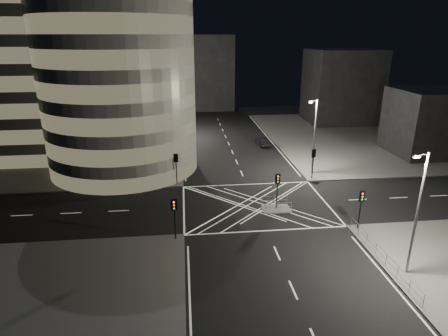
{
  "coord_description": "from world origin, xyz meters",
  "views": [
    {
      "loc": [
        -7.65,
        -37.49,
        17.94
      ],
      "look_at": [
        -3.1,
        4.14,
        3.0
      ],
      "focal_mm": 30.0,
      "sensor_mm": 36.0,
      "label": 1
    }
  ],
  "objects": [
    {
      "name": "traffic_signal_fl",
      "position": [
        -8.8,
        6.8,
        2.91
      ],
      "size": [
        0.55,
        0.22,
        4.0
      ],
      "color": "black",
      "rests_on": "sidewalk_far_left"
    },
    {
      "name": "sidewalk_far_right",
      "position": [
        29.0,
        27.0,
        0.07
      ],
      "size": [
        42.0,
        42.0,
        0.15
      ],
      "primitive_type": "cube",
      "color": "#54514F",
      "rests_on": "ground"
    },
    {
      "name": "traffic_signal_fr",
      "position": [
        8.8,
        6.8,
        2.91
      ],
      "size": [
        0.55,
        0.22,
        4.0
      ],
      "color": "black",
      "rests_on": "sidewalk_far_right"
    },
    {
      "name": "sedan",
      "position": [
        5.67,
        23.24,
        0.7
      ],
      "size": [
        1.84,
        4.37,
        1.4
      ],
      "primitive_type": "imported",
      "rotation": [
        0.0,
        0.0,
        3.23
      ],
      "color": "black",
      "rests_on": "ground"
    },
    {
      "name": "street_lamp_right_far",
      "position": [
        9.44,
        9.0,
        5.54
      ],
      "size": [
        1.25,
        0.25,
        10.0
      ],
      "color": "slate",
      "rests_on": "sidewalk_far_right"
    },
    {
      "name": "tree_c",
      "position": [
        -10.5,
        21.0,
        4.85
      ],
      "size": [
        4.8,
        4.8,
        7.47
      ],
      "color": "black",
      "rests_on": "sidewalk_far_left"
    },
    {
      "name": "tree_b",
      "position": [
        -10.5,
        15.0,
        4.7
      ],
      "size": [
        4.15,
        4.15,
        6.95
      ],
      "color": "black",
      "rests_on": "sidewalk_far_left"
    },
    {
      "name": "railing_near_right",
      "position": [
        8.3,
        -12.15,
        0.7
      ],
      "size": [
        0.06,
        11.7,
        1.1
      ],
      "primitive_type": "cube",
      "color": "slate",
      "rests_on": "sidewalk_near_right"
    },
    {
      "name": "traffic_signal_nl",
      "position": [
        -8.8,
        -6.8,
        2.91
      ],
      "size": [
        0.55,
        0.22,
        4.0
      ],
      "color": "black",
      "rests_on": "sidewalk_near_left"
    },
    {
      "name": "sidewalk_far_left",
      "position": [
        -29.0,
        27.0,
        0.07
      ],
      "size": [
        42.0,
        42.0,
        0.15
      ],
      "primitive_type": "cube",
      "color": "#54514F",
      "rests_on": "ground"
    },
    {
      "name": "traffic_signal_nr",
      "position": [
        8.8,
        -6.8,
        2.91
      ],
      "size": [
        0.55,
        0.22,
        4.0
      ],
      "color": "black",
      "rests_on": "sidewalk_near_right"
    },
    {
      "name": "traffic_signal_island",
      "position": [
        2.0,
        -1.5,
        2.91
      ],
      "size": [
        0.55,
        0.22,
        4.0
      ],
      "color": "black",
      "rests_on": "central_island"
    },
    {
      "name": "street_lamp_left_far",
      "position": [
        -9.44,
        30.0,
        5.54
      ],
      "size": [
        1.25,
        0.25,
        10.0
      ],
      "color": "slate",
      "rests_on": "sidewalk_far_left"
    },
    {
      "name": "building_right_far",
      "position": [
        26.0,
        40.0,
        7.65
      ],
      "size": [
        14.0,
        12.0,
        15.0
      ],
      "primitive_type": "cube",
      "color": "black",
      "rests_on": "sidewalk_far_right"
    },
    {
      "name": "tree_e",
      "position": [
        -10.5,
        33.0,
        4.51
      ],
      "size": [
        4.2,
        4.2,
        6.79
      ],
      "color": "black",
      "rests_on": "sidewalk_far_left"
    },
    {
      "name": "tree_a",
      "position": [
        -10.5,
        9.0,
        4.69
      ],
      "size": [
        3.92,
        3.92,
        6.81
      ],
      "color": "black",
      "rests_on": "sidewalk_far_left"
    },
    {
      "name": "office_tower_curved",
      "position": [
        -20.74,
        18.74,
        12.65
      ],
      "size": [
        30.0,
        29.0,
        27.2
      ],
      "color": "gray",
      "rests_on": "sidewalk_far_left"
    },
    {
      "name": "street_lamp_right_near",
      "position": [
        9.44,
        -14.0,
        5.54
      ],
      "size": [
        1.25,
        0.25,
        10.0
      ],
      "color": "slate",
      "rests_on": "sidewalk_near_right"
    },
    {
      "name": "railing_island_south",
      "position": [
        2.0,
        -2.4,
        0.7
      ],
      "size": [
        2.8,
        0.06,
        1.1
      ],
      "primitive_type": "cube",
      "color": "slate",
      "rests_on": "central_island"
    },
    {
      "name": "central_island",
      "position": [
        2.0,
        -1.5,
        0.07
      ],
      "size": [
        3.0,
        2.0,
        0.15
      ],
      "primitive_type": "cube",
      "color": "slate",
      "rests_on": "ground"
    },
    {
      "name": "tree_d",
      "position": [
        -10.5,
        27.0,
        5.24
      ],
      "size": [
        4.31,
        4.31,
        7.58
      ],
      "color": "black",
      "rests_on": "sidewalk_far_left"
    },
    {
      "name": "building_far_end",
      "position": [
        -4.0,
        58.0,
        9.0
      ],
      "size": [
        18.0,
        8.0,
        18.0
      ],
      "primitive_type": "cube",
      "color": "black",
      "rests_on": "ground"
    },
    {
      "name": "building_right_near",
      "position": [
        30.0,
        16.0,
        5.15
      ],
      "size": [
        10.0,
        10.0,
        10.0
      ],
      "primitive_type": "cube",
      "color": "black",
      "rests_on": "sidewalk_far_right"
    },
    {
      "name": "railing_island_north",
      "position": [
        2.0,
        -0.6,
        0.7
      ],
      "size": [
        2.8,
        0.06,
        1.1
      ],
      "primitive_type": "cube",
      "color": "slate",
      "rests_on": "central_island"
    },
    {
      "name": "office_block_rear",
      "position": [
        -22.0,
        42.0,
        11.15
      ],
      "size": [
        24.0,
        16.0,
        22.0
      ],
      "primitive_type": "cube",
      "color": "gray",
      "rests_on": "sidewalk_far_left"
    },
    {
      "name": "street_lamp_left_near",
      "position": [
        -9.44,
        12.0,
        5.54
      ],
      "size": [
        1.25,
        0.25,
        10.0
      ],
      "color": "slate",
      "rests_on": "sidewalk_far_left"
    },
    {
      "name": "ground",
      "position": [
        0.0,
        0.0,
        0.0
      ],
      "size": [
        120.0,
        120.0,
        0.0
      ],
      "primitive_type": "plane",
      "color": "black",
      "rests_on": "ground"
    }
  ]
}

